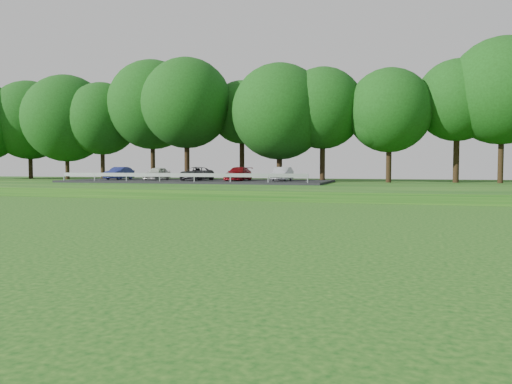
# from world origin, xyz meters

# --- Properties ---
(berm) EXTENTS (130.00, 30.00, 0.60)m
(berm) POSITION_xyz_m (0.00, 34.00, 0.30)
(berm) COLOR #0B3C0F
(berm) RESTS_ON ground
(treeline) EXTENTS (104.00, 7.00, 15.00)m
(treeline) POSITION_xyz_m (0.00, 38.00, 8.10)
(treeline) COLOR #123B0D
(treeline) RESTS_ON berm
(parking_lot) EXTENTS (24.00, 9.00, 1.38)m
(parking_lot) POSITION_xyz_m (-23.88, 32.81, 1.03)
(parking_lot) COLOR black
(parking_lot) RESTS_ON berm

